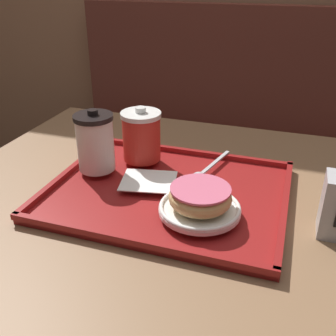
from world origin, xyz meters
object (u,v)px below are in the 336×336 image
spoon (204,171)px  coffee_cup_front (95,142)px  coffee_cup_rear (141,136)px  donut_chocolate_glazed (200,196)px

spoon → coffee_cup_front: bearing=-62.9°
coffee_cup_front → coffee_cup_rear: size_ratio=1.09×
coffee_cup_rear → donut_chocolate_glazed: coffee_cup_rear is taller
coffee_cup_front → donut_chocolate_glazed: coffee_cup_front is taller
coffee_cup_front → spoon: bearing=13.0°
coffee_cup_front → donut_chocolate_glazed: bearing=-20.5°
spoon → donut_chocolate_glazed: bearing=25.1°
coffee_cup_rear → spoon: 0.16m
coffee_cup_rear → spoon: (0.15, -0.03, -0.05)m
coffee_cup_front → donut_chocolate_glazed: (0.26, -0.10, -0.03)m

